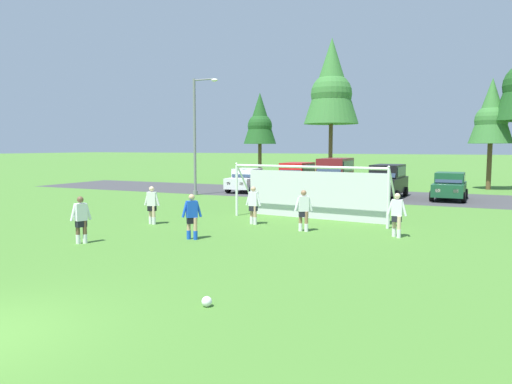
{
  "coord_description": "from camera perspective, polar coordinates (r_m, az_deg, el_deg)",
  "views": [
    {
      "loc": [
        8.01,
        -5.27,
        3.34
      ],
      "look_at": [
        0.54,
        10.71,
        1.67
      ],
      "focal_mm": 33.8,
      "sensor_mm": 36.0,
      "label": 1
    }
  ],
  "objects": [
    {
      "name": "player_trailing_back",
      "position": [
        21.19,
        -12.21,
        -1.54
      ],
      "size": [
        0.75,
        0.34,
        1.64
      ],
      "color": "beige",
      "rests_on": "ground"
    },
    {
      "name": "parked_car_slot_far_left",
      "position": [
        35.7,
        -1.11,
        1.44
      ],
      "size": [
        2.23,
        4.3,
        1.72
      ],
      "color": "silver",
      "rests_on": "ground"
    },
    {
      "name": "player_winger_right",
      "position": [
        20.68,
        -0.32,
        -1.59
      ],
      "size": [
        0.74,
        0.27,
        1.64
      ],
      "color": "tan",
      "rests_on": "ground"
    },
    {
      "name": "player_striker_near",
      "position": [
        17.47,
        -7.6,
        -2.93
      ],
      "size": [
        0.61,
        0.55,
        1.64
      ],
      "color": "tan",
      "rests_on": "ground"
    },
    {
      "name": "tree_center_back",
      "position": [
        41.61,
        26.1,
        8.38
      ],
      "size": [
        3.22,
        3.22,
        8.59
      ],
      "color": "brown",
      "rests_on": "ground"
    },
    {
      "name": "player_winger_left",
      "position": [
        18.47,
        16.32,
        -2.65
      ],
      "size": [
        0.73,
        0.34,
        1.64
      ],
      "color": "beige",
      "rests_on": "ground"
    },
    {
      "name": "parked_car_slot_center_left",
      "position": [
        34.31,
        9.35,
        1.99
      ],
      "size": [
        2.39,
        4.9,
        2.52
      ],
      "color": "maroon",
      "rests_on": "ground"
    },
    {
      "name": "street_lamp",
      "position": [
        33.39,
        -7.02,
        6.67
      ],
      "size": [
        2.0,
        0.32,
        7.92
      ],
      "color": "slate",
      "rests_on": "ground"
    },
    {
      "name": "tree_left_edge",
      "position": [
        48.43,
        0.46,
        8.49
      ],
      "size": [
        3.25,
        3.25,
        8.67
      ],
      "color": "brown",
      "rests_on": "ground"
    },
    {
      "name": "parking_lot_strip",
      "position": [
        33.97,
        11.29,
        -0.34
      ],
      "size": [
        52.0,
        8.4,
        0.01
      ],
      "primitive_type": "cube",
      "color": "#3D3D3F",
      "rests_on": "ground"
    },
    {
      "name": "parked_car_slot_center_right",
      "position": [
        32.46,
        21.93,
        0.66
      ],
      "size": [
        2.08,
        4.22,
        1.72
      ],
      "color": "#194C2D",
      "rests_on": "ground"
    },
    {
      "name": "ground_plane",
      "position": [
        22.05,
        3.45,
        -3.32
      ],
      "size": [
        400.0,
        400.0,
        0.0
      ],
      "primitive_type": "plane",
      "color": "#477A2D"
    },
    {
      "name": "soccer_goal",
      "position": [
        22.22,
        6.76,
        0.08
      ],
      "size": [
        7.57,
        2.63,
        2.57
      ],
      "color": "white",
      "rests_on": "ground"
    },
    {
      "name": "player_defender_far",
      "position": [
        17.65,
        -20.01,
        -3.13
      ],
      "size": [
        0.41,
        0.69,
        1.64
      ],
      "color": "brown",
      "rests_on": "ground"
    },
    {
      "name": "soccer_ball",
      "position": [
        10.37,
        -5.84,
        -12.76
      ],
      "size": [
        0.22,
        0.22,
        0.22
      ],
      "color": "white",
      "rests_on": "ground"
    },
    {
      "name": "player_midfield_center",
      "position": [
        19.05,
        5.64,
        -2.22
      ],
      "size": [
        0.7,
        0.41,
        1.64
      ],
      "color": "#936B4C",
      "rests_on": "ground"
    },
    {
      "name": "parked_car_slot_left",
      "position": [
        35.58,
        4.85,
        1.8
      ],
      "size": [
        2.15,
        4.6,
        2.16
      ],
      "color": "red",
      "rests_on": "ground"
    },
    {
      "name": "tree_mid_left",
      "position": [
        43.86,
        8.92,
        12.52
      ],
      "size": [
        4.81,
        4.81,
        12.82
      ],
      "color": "brown",
      "rests_on": "ground"
    },
    {
      "name": "parked_car_slot_center",
      "position": [
        32.68,
        15.25,
        1.31
      ],
      "size": [
        2.3,
        4.68,
        2.16
      ],
      "color": "black",
      "rests_on": "ground"
    }
  ]
}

